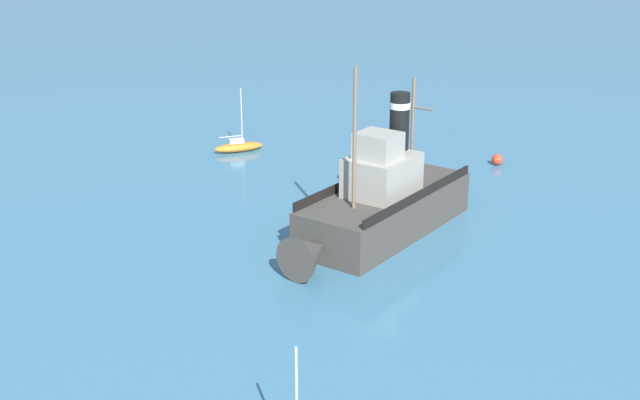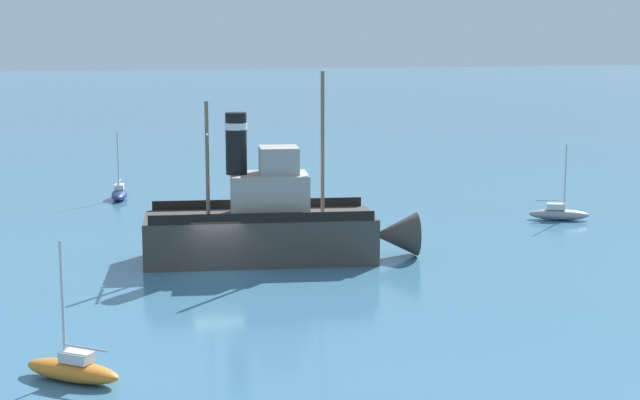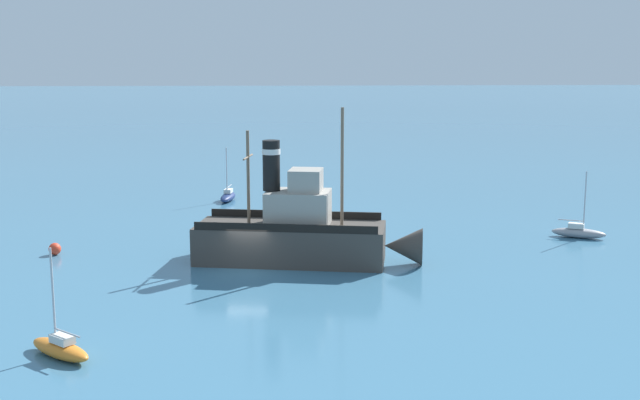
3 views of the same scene
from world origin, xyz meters
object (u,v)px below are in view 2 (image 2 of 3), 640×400
(sailboat_orange, at_px, (73,369))
(sailboat_navy, at_px, (119,193))
(old_tugboat, at_px, (272,226))
(sailboat_grey, at_px, (559,213))

(sailboat_orange, height_order, sailboat_navy, same)
(old_tugboat, xyz_separation_m, sailboat_grey, (-5.74, 20.38, -1.40))
(old_tugboat, height_order, sailboat_orange, old_tugboat)
(old_tugboat, bearing_deg, sailboat_orange, -34.42)
(old_tugboat, relative_size, sailboat_grey, 3.01)
(old_tugboat, xyz_separation_m, sailboat_orange, (16.01, -10.97, -1.40))
(old_tugboat, distance_m, sailboat_orange, 19.46)
(sailboat_grey, height_order, sailboat_orange, same)
(sailboat_orange, distance_m, sailboat_navy, 38.43)
(sailboat_grey, distance_m, sailboat_navy, 31.00)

